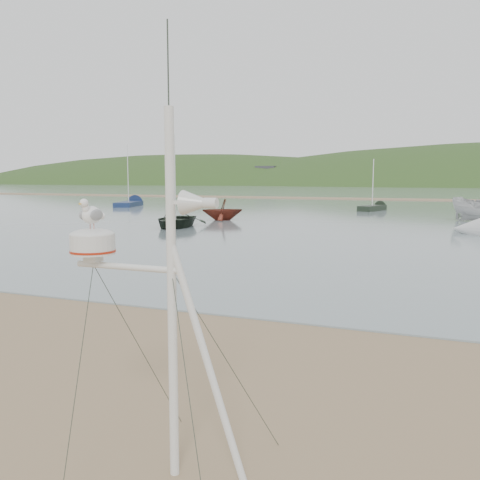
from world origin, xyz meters
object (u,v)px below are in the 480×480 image
(mast_rig, at_px, (166,373))
(boat_red, at_px, (222,200))
(sailboat_blue_near, at_px, (134,203))
(sailboat_dark_mid, at_px, (377,207))
(boat_dark, at_px, (175,192))

(mast_rig, relative_size, boat_red, 1.60)
(mast_rig, height_order, sailboat_blue_near, sailboat_blue_near)
(mast_rig, height_order, boat_red, mast_rig)
(boat_red, relative_size, sailboat_dark_mid, 0.55)
(boat_dark, distance_m, boat_red, 6.22)
(boat_dark, relative_size, sailboat_blue_near, 0.59)
(boat_red, bearing_deg, sailboat_dark_mid, 121.33)
(mast_rig, height_order, boat_dark, mast_rig)
(boat_dark, relative_size, sailboat_dark_mid, 0.83)
(sailboat_blue_near, distance_m, sailboat_dark_mid, 27.03)
(sailboat_blue_near, bearing_deg, sailboat_dark_mid, 2.36)
(boat_red, distance_m, sailboat_dark_mid, 18.90)
(mast_rig, relative_size, sailboat_dark_mid, 0.87)
(mast_rig, distance_m, boat_dark, 27.26)
(mast_rig, distance_m, boat_red, 32.54)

